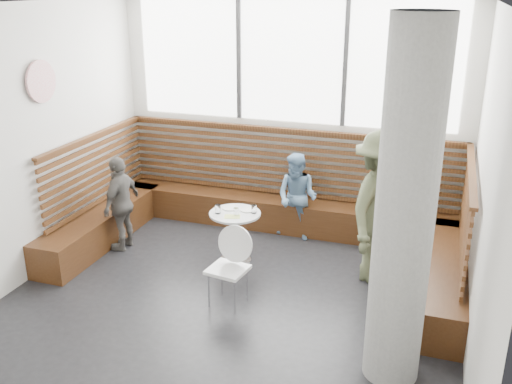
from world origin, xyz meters
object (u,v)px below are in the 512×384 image
(cafe_chair, at_px, (230,260))
(child_left, at_px, (121,203))
(adult_man, at_px, (380,207))
(cafe_table, at_px, (235,227))
(child_back, at_px, (297,197))
(concrete_column, at_px, (405,212))

(cafe_chair, xyz_separation_m, child_left, (-1.87, 0.85, 0.12))
(adult_man, height_order, child_left, adult_man)
(cafe_table, xyz_separation_m, adult_man, (1.77, 0.11, 0.45))
(cafe_table, bearing_deg, adult_man, 3.39)
(cafe_chair, xyz_separation_m, child_back, (0.26, 1.89, 0.10))
(cafe_table, distance_m, child_back, 1.10)
(concrete_column, relative_size, adult_man, 1.72)
(cafe_table, bearing_deg, child_back, 58.97)
(cafe_table, relative_size, cafe_chair, 0.76)
(adult_man, distance_m, child_back, 1.50)
(cafe_chair, bearing_deg, child_back, 90.39)
(concrete_column, height_order, adult_man, concrete_column)
(adult_man, height_order, child_back, adult_man)
(cafe_chair, bearing_deg, child_left, 163.86)
(concrete_column, distance_m, child_back, 3.19)
(cafe_table, bearing_deg, cafe_chair, -72.51)
(child_left, bearing_deg, cafe_table, 94.85)
(concrete_column, bearing_deg, adult_man, 102.03)
(child_back, bearing_deg, cafe_chair, -85.69)
(cafe_table, distance_m, adult_man, 1.83)
(cafe_table, height_order, child_left, child_left)
(concrete_column, relative_size, cafe_chair, 3.62)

